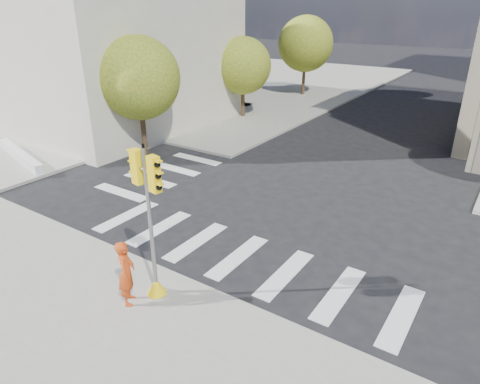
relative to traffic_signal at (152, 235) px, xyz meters
The scene contains 9 objects.
ground 5.56m from the traffic_signal, 80.65° to the left, with size 160.00×160.00×0.00m, color black.
sidewalk_far_left 36.58m from the traffic_signal, 121.64° to the left, with size 28.00×40.00×0.15m, color gray.
classical_building 23.62m from the traffic_signal, 145.66° to the left, with size 19.00×15.00×12.70m.
tree_lw_near 13.44m from the traffic_signal, 136.74° to the left, with size 4.40×4.40×6.41m.
tree_lw_mid 21.47m from the traffic_signal, 116.84° to the left, with size 4.00×4.00×5.77m.
tree_lw_far 30.75m from the traffic_signal, 108.37° to the left, with size 4.80×4.80×6.95m.
traffic_signal is the anchor object (origin of this frame).
photographer 1.24m from the traffic_signal, 117.26° to the right, with size 0.70×0.46×1.93m, color #C74012.
planter_wall 14.91m from the traffic_signal, 162.95° to the left, with size 6.00×0.40×0.50m, color silver.
Camera 1 is at (6.81, -12.17, 7.85)m, focal length 32.00 mm.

